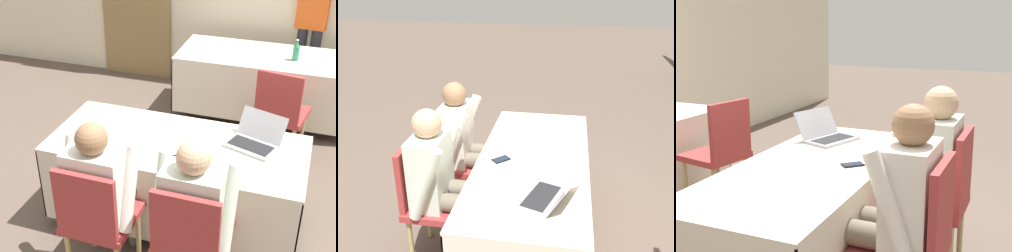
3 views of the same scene
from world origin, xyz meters
The scene contains 9 objects.
ground_plane centered at (0.00, 0.00, 0.00)m, with size 24.00×24.00×0.00m, color brown.
conference_table_near centered at (0.00, 0.00, 0.55)m, with size 1.86×0.81×0.73m.
laptop centered at (0.53, 0.15, 0.77)m, with size 0.43×0.42×0.20m.
cell_phone centered at (0.06, -0.23, 0.73)m, with size 0.14×0.14×0.01m.
paper_beside_laptop centered at (-0.46, 0.00, 0.73)m, with size 0.28×0.34×0.00m.
chair_near_left centered at (-0.31, -0.71, 0.52)m, with size 0.44×0.44×0.93m.
chair_near_right centered at (0.31, -0.71, 0.52)m, with size 0.44×0.44×0.93m.
person_checkered_shirt centered at (-0.31, -0.61, 0.68)m, with size 0.50×0.52×1.19m.
person_white_shirt centered at (0.31, -0.61, 0.68)m, with size 0.50×0.52×1.19m.
Camera 2 is at (2.47, 0.22, 2.05)m, focal length 40.00 mm.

